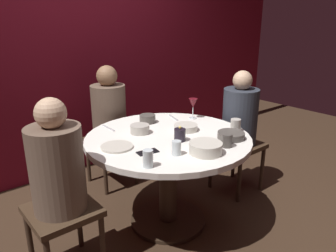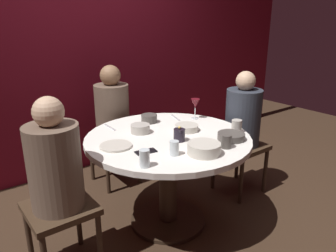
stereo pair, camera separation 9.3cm
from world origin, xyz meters
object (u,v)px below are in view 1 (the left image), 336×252
Objects in this scene: cell_phone at (148,152)px; cup_near_candle at (148,159)px; bowl_small_white at (231,135)px; dining_table at (168,157)px; bowl_serving_large at (140,129)px; bowl_salad_center at (186,127)px; cup_by_left_diner at (227,140)px; cup_by_right_diner at (236,125)px; seated_diner_left at (57,172)px; cup_center_front at (176,148)px; dinner_plate at (117,147)px; seated_diner_right at (240,119)px; seated_diner_back at (109,113)px; wine_glass at (193,104)px; candle_holder at (180,135)px; bowl_rice_portion at (206,148)px; bowl_sauce_side at (148,119)px.

cell_phone is 1.30× the size of cup_near_candle.
dining_table is at bearing 134.26° from bowl_small_white.
bowl_salad_center is at bearing -29.42° from bowl_serving_large.
cup_by_left_diner is (-0.02, -0.43, 0.02)m from bowl_salad_center.
cell_phone is 0.78m from cup_by_right_diner.
cup_center_front is at bearing -24.00° from seated_diner_left.
bowl_serving_large is 0.79× the size of bowl_salad_center.
cup_near_candle is (-0.01, -0.38, 0.05)m from dinner_plate.
seated_diner_back is at bearing -45.67° from seated_diner_right.
cup_by_right_diner is (0.77, -0.09, 0.04)m from cell_phone.
bowl_small_white is at bearing -49.65° from bowl_serving_large.
wine_glass reaches higher than bowl_salad_center.
bowl_rice_portion is (-0.02, -0.27, -0.01)m from candle_holder.
cup_near_candle reaches higher than cup_center_front.
cup_center_front is at bearing -56.44° from dinner_plate.
cup_by_left_diner is 0.96× the size of cup_by_right_diner.
candle_holder is at bearing -8.35° from seated_diner_left.
dining_table is 0.50m from cup_by_left_diner.
seated_diner_back reaches higher than dinner_plate.
cup_near_candle reaches higher than bowl_rice_portion.
bowl_rice_portion is at bearing -0.65° from seated_diner_back.
bowl_sauce_side is at bearing 53.84° from cup_near_candle.
cup_by_right_diner is (0.49, 0.15, 0.01)m from bowl_rice_portion.
wine_glass reaches higher than bowl_rice_portion.
bowl_serving_large is at bearing 122.34° from dining_table.
seated_diner_left is 0.74m from cup_center_front.
cup_by_left_diner is (0.30, -0.61, 0.01)m from bowl_serving_large.
cup_center_front is (0.23, -0.35, 0.04)m from dinner_plate.
dinner_plate is at bearing -26.79° from seated_diner_back.
cell_phone is 0.71× the size of bowl_small_white.
candle_holder reaches higher than bowl_serving_large.
seated_diner_left is 12.07× the size of cup_by_right_diner.
seated_diner_right is at bearing 44.33° from seated_diner_back.
candle_holder is 0.49m from bowl_sauce_side.
bowl_salad_center is 1.70× the size of cup_near_candle.
cup_by_right_diner is 0.65m from cup_center_front.
cell_phone is 0.39m from bowl_serving_large.
bowl_serving_large is at bearing 143.76° from cup_by_right_diner.
seated_diner_back reaches higher than cell_phone.
candle_holder is 1.04× the size of cup_near_candle.
dinner_plate is at bearing 87.90° from cup_near_candle.
seated_diner_back reaches higher than candle_holder.
bowl_salad_center is (-0.26, -0.19, -0.10)m from wine_glass.
bowl_rice_portion is at bearing 175.16° from cup_by_left_diner.
dinner_plate is 0.58m from bowl_sauce_side.
wine_glass is 1.22× the size of bowl_serving_large.
bowl_small_white reaches higher than bowl_salad_center.
bowl_serving_large is at bearing -139.27° from bowl_sauce_side.
seated_diner_back reaches higher than cup_by_left_diner.
cell_phone is at bearing 138.81° from bowl_rice_portion.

